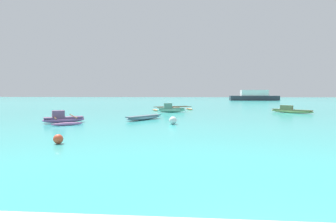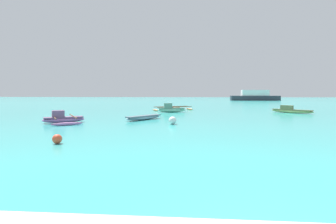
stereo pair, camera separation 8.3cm
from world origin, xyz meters
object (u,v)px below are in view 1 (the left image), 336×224
at_px(moored_boat_1, 63,119).
at_px(distant_ferry, 254,96).
at_px(mooring_buoy_0, 58,139).
at_px(moored_boat_4, 171,109).
at_px(moored_boat_2, 144,117).
at_px(moored_boat_0, 291,110).
at_px(moored_boat_3, 173,109).
at_px(mooring_buoy_1, 173,120).

xyz_separation_m(moored_boat_1, distant_ferry, (25.86, 54.21, 0.85)).
bearing_deg(mooring_buoy_0, moored_boat_4, 79.04).
xyz_separation_m(moored_boat_1, moored_boat_2, (5.09, 2.37, -0.09)).
xyz_separation_m(moored_boat_0, moored_boat_2, (-13.54, -7.75, -0.08)).
bearing_deg(moored_boat_3, moored_boat_1, -57.88).
distance_m(moored_boat_1, moored_boat_2, 5.61).
relative_size(moored_boat_2, distant_ferry, 0.25).
xyz_separation_m(moored_boat_3, distant_ferry, (19.23, 41.21, 0.91)).
distance_m(moored_boat_2, mooring_buoy_0, 9.57).
bearing_deg(moored_boat_1, moored_boat_0, -3.69).
height_order(moored_boat_3, moored_boat_4, moored_boat_4).
bearing_deg(mooring_buoy_0, mooring_buoy_1, 58.53).
xyz_separation_m(mooring_buoy_0, mooring_buoy_1, (4.15, 6.78, 0.06)).
height_order(moored_boat_4, distant_ferry, distant_ferry).
xyz_separation_m(moored_boat_1, mooring_buoy_1, (7.41, -0.24, -0.03)).
bearing_deg(distant_ferry, moored_boat_0, -99.31).
bearing_deg(mooring_buoy_0, moored_boat_2, 78.96).
height_order(moored_boat_4, mooring_buoy_1, moored_boat_4).
bearing_deg(moored_boat_0, mooring_buoy_1, -95.06).
height_order(moored_boat_0, moored_boat_1, moored_boat_1).
distance_m(mooring_buoy_1, distant_ferry, 57.50).
relative_size(mooring_buoy_1, distant_ferry, 0.04).
bearing_deg(moored_boat_4, moored_boat_1, -135.44).
xyz_separation_m(moored_boat_0, mooring_buoy_0, (-15.38, -17.14, -0.08)).
xyz_separation_m(moored_boat_3, moored_boat_4, (-0.05, -2.86, 0.12)).
bearing_deg(mooring_buoy_1, moored_boat_4, 94.56).
bearing_deg(distant_ferry, mooring_buoy_0, -110.26).
relative_size(moored_boat_3, moored_boat_4, 1.59).
xyz_separation_m(moored_boat_2, distant_ferry, (20.77, 51.84, 0.94)).
height_order(moored_boat_1, moored_boat_2, moored_boat_1).
relative_size(moored_boat_1, mooring_buoy_0, 10.58).
distance_m(moored_boat_0, moored_boat_4, 12.05).
height_order(moored_boat_0, moored_boat_3, moored_boat_0).
distance_m(moored_boat_2, moored_boat_4, 7.91).
bearing_deg(moored_boat_2, moored_boat_1, 150.37).
xyz_separation_m(moored_boat_3, mooring_buoy_0, (-3.38, -20.02, -0.03)).
relative_size(moored_boat_0, mooring_buoy_0, 9.04).
xyz_separation_m(moored_boat_0, moored_boat_4, (-12.05, 0.02, 0.06)).
relative_size(moored_boat_0, moored_boat_1, 0.85).
distance_m(moored_boat_1, moored_boat_4, 12.09).
relative_size(moored_boat_2, moored_boat_3, 0.67).
distance_m(moored_boat_4, mooring_buoy_0, 17.48).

